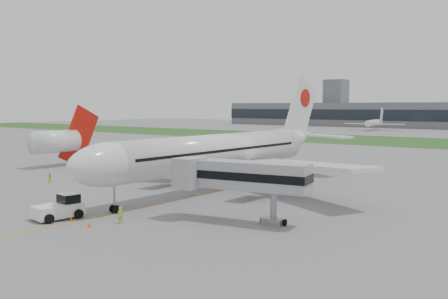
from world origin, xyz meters
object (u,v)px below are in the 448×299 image
Objects in this scene: ground_crew_near at (120,215)px; airliner at (223,151)px; jet_bridge at (238,176)px; neighbor_aircraft at (58,141)px; pushback_tug at (60,207)px.

airliner is at bearing -92.06° from ground_crew_near.
jet_bridge is 8.12× the size of ground_crew_near.
neighbor_aircraft reaches higher than jet_bridge.
ground_crew_near is (-9.23, -7.92, -3.98)m from jet_bridge.
airliner reaches higher than jet_bridge.
neighbor_aircraft is at bearing 153.13° from pushback_tug.
airliner is at bearing 121.90° from jet_bridge.
neighbor_aircraft is at bearing 177.77° from airliner.
jet_bridge reaches higher than ground_crew_near.
neighbor_aircraft reaches higher than pushback_tug.
ground_crew_near is at bearing -150.03° from jet_bridge.
ground_crew_near is (4.40, -22.76, -4.80)m from airliner.
ground_crew_near is at bearing 26.60° from pushback_tug.
jet_bridge is 0.88× the size of neighbor_aircraft.
airliner reaches higher than pushback_tug.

